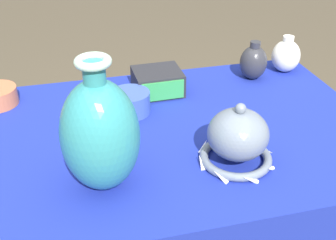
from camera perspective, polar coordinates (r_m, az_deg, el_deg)
display_table at (r=1.23m, az=-0.93°, el=-4.67°), size 1.27×0.79×0.71m
vase_tall_bulbous at (r=0.95m, az=-9.18°, el=-1.93°), size 0.18×0.18×0.32m
vase_dome_bell at (r=1.07m, az=9.39°, el=-2.54°), size 0.20×0.20×0.17m
mosaic_tile_box at (r=1.40m, az=-1.40°, el=5.21°), size 0.16×0.15×0.08m
jar_round_charcoal at (r=1.52m, az=11.49°, el=7.69°), size 0.10×0.10×0.14m
pot_squat_cobalt at (r=1.29m, az=-5.14°, el=2.41°), size 0.12×0.12×0.07m
jar_round_ivory at (r=1.60m, az=15.68°, el=8.40°), size 0.10×0.10×0.13m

